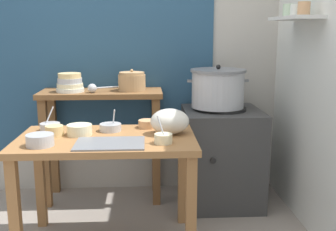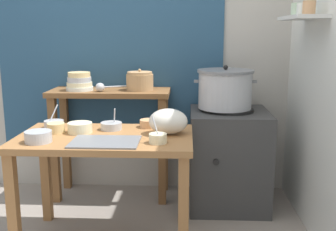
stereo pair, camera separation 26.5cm
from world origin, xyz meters
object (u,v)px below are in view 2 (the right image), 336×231
(prep_bowl_0, at_px, (112,126))
(prep_bowl_2, at_px, (80,127))
(stove_block, at_px, (228,158))
(steamer_pot, at_px, (225,89))
(ladle, at_px, (102,87))
(plastic_bag, at_px, (168,121))
(prep_table, at_px, (106,152))
(prep_bowl_3, at_px, (38,136))
(prep_bowl_6, at_px, (56,128))
(serving_tray, at_px, (105,142))
(prep_bowl_1, at_px, (54,124))
(clay_pot, at_px, (140,81))
(prep_bowl_4, at_px, (158,138))
(back_shelf_table, at_px, (111,117))
(bowl_stack_enamel, at_px, (79,82))
(prep_bowl_5, at_px, (149,123))

(prep_bowl_0, relative_size, prep_bowl_2, 0.94)
(stove_block, height_order, steamer_pot, steamer_pot)
(ladle, bearing_deg, plastic_bag, -47.62)
(prep_table, bearing_deg, prep_bowl_3, -153.75)
(prep_bowl_0, bearing_deg, prep_bowl_6, -163.02)
(ladle, bearing_deg, prep_table, -77.01)
(serving_tray, distance_m, plastic_bag, 0.43)
(prep_bowl_0, distance_m, prep_bowl_6, 0.36)
(steamer_pot, height_order, prep_bowl_1, steamer_pot)
(prep_table, height_order, plastic_bag, plastic_bag)
(prep_table, bearing_deg, prep_bowl_1, 153.92)
(clay_pot, bearing_deg, prep_bowl_4, -77.15)
(stove_block, bearing_deg, back_shelf_table, 172.22)
(prep_bowl_0, relative_size, prep_bowl_1, 0.96)
(prep_bowl_1, bearing_deg, prep_bowl_6, -67.13)
(back_shelf_table, height_order, plastic_bag, back_shelf_table)
(bowl_stack_enamel, height_order, prep_bowl_0, bowl_stack_enamel)
(stove_block, distance_m, prep_bowl_2, 1.22)
(prep_bowl_2, distance_m, prep_bowl_3, 0.30)
(ladle, bearing_deg, prep_bowl_6, -106.23)
(prep_bowl_0, bearing_deg, back_shelf_table, 101.61)
(back_shelf_table, xyz_separation_m, prep_bowl_5, (0.36, -0.52, 0.07))
(stove_block, bearing_deg, bowl_stack_enamel, 175.61)
(clay_pot, height_order, serving_tray, clay_pot)
(ladle, distance_m, prep_bowl_1, 0.55)
(prep_table, relative_size, prep_bowl_4, 6.69)
(prep_bowl_2, height_order, prep_bowl_3, same)
(prep_bowl_1, relative_size, prep_bowl_4, 0.94)
(ladle, bearing_deg, prep_bowl_0, -71.52)
(stove_block, relative_size, prep_bowl_6, 6.97)
(prep_bowl_1, distance_m, prep_bowl_5, 0.64)
(steamer_pot, bearing_deg, bowl_stack_enamel, 176.46)
(back_shelf_table, xyz_separation_m, prep_bowl_4, (0.45, -0.92, 0.07))
(prep_bowl_0, bearing_deg, prep_bowl_3, -138.70)
(back_shelf_table, relative_size, serving_tray, 2.40)
(prep_bowl_1, bearing_deg, back_shelf_table, 63.47)
(serving_tray, bearing_deg, prep_bowl_3, -178.89)
(back_shelf_table, xyz_separation_m, clay_pot, (0.24, 0.00, 0.29))
(prep_bowl_0, bearing_deg, clay_pot, 78.65)
(ladle, xyz_separation_m, prep_bowl_3, (-0.21, -0.83, -0.18))
(prep_bowl_3, bearing_deg, plastic_bag, 17.12)
(prep_table, height_order, steamer_pot, steamer_pot)
(prep_table, xyz_separation_m, clay_pot, (0.14, 0.75, 0.36))
(stove_block, bearing_deg, prep_bowl_5, -146.64)
(steamer_pot, xyz_separation_m, clay_pot, (-0.67, 0.11, 0.04))
(serving_tray, bearing_deg, prep_bowl_6, 149.00)
(prep_bowl_5, bearing_deg, prep_table, -137.52)
(stove_block, xyz_separation_m, prep_bowl_5, (-0.59, -0.39, 0.36))
(serving_tray, xyz_separation_m, prep_bowl_0, (-0.02, 0.32, 0.02))
(bowl_stack_enamel, bearing_deg, prep_bowl_6, -88.84)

